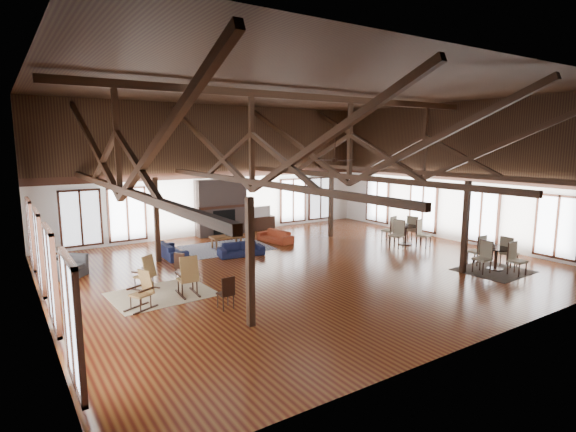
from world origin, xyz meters
TOP-DOWN VIEW (x-y plane):
  - floor at (0.00, 0.00)m, footprint 16.00×16.00m
  - ceiling at (0.00, 0.00)m, footprint 16.00×14.00m
  - wall_back at (0.00, 7.00)m, footprint 16.00×0.02m
  - wall_front at (0.00, -7.00)m, footprint 16.00×0.02m
  - wall_left at (-8.00, 0.00)m, footprint 0.02×14.00m
  - wall_right at (8.00, 0.00)m, footprint 0.02×14.00m
  - roof_truss at (0.00, 0.00)m, footprint 15.60×14.07m
  - post_grid at (0.00, 0.00)m, footprint 8.16×7.16m
  - fireplace at (0.00, 6.67)m, footprint 2.50×0.69m
  - ceiling_fan at (0.50, -1.00)m, footprint 1.60×1.60m
  - sofa_navy_front at (-1.11, 2.56)m, footprint 1.80×0.90m
  - sofa_navy_left at (-3.38, 3.83)m, footprint 1.82×0.73m
  - sofa_orange at (1.26, 3.92)m, footprint 1.81×0.96m
  - coffee_table at (-0.99, 4.08)m, footprint 1.33×0.71m
  - vase at (-0.91, 4.15)m, footprint 0.21×0.21m
  - armchair at (-7.07, 3.11)m, footprint 1.38×1.39m
  - side_table_lamp at (-7.60, 3.97)m, footprint 0.43×0.43m
  - rocking_chair_a at (-5.29, 0.49)m, footprint 0.82×0.91m
  - rocking_chair_b at (-4.45, -0.69)m, footprint 0.54×0.93m
  - rocking_chair_c at (-5.79, -0.97)m, footprint 0.89×0.71m
  - side_chair_a at (-4.09, 0.88)m, footprint 0.52×0.52m
  - side_chair_b at (-4.02, -2.25)m, footprint 0.40×0.40m
  - cafe_table_near at (5.23, -3.89)m, footprint 2.02×2.02m
  - cafe_table_far at (5.64, 0.47)m, footprint 2.19×2.19m
  - cup_near at (5.19, -3.81)m, footprint 0.14×0.14m
  - cup_far at (5.67, 0.46)m, footprint 0.14×0.14m
  - tv_console at (2.21, 6.75)m, footprint 1.30×0.49m
  - television at (2.19, 6.75)m, footprint 0.92×0.15m
  - rug_tan at (-5.06, -0.16)m, footprint 2.86×2.31m
  - rug_navy at (-1.01, 4.08)m, footprint 3.50×2.68m
  - rug_dark at (5.05, -3.95)m, footprint 2.25×2.06m

SIDE VIEW (x-z plane):
  - floor at x=0.00m, z-range 0.00..0.00m
  - rug_tan at x=-5.06m, z-range 0.00..0.01m
  - rug_dark at x=5.05m, z-range 0.00..0.01m
  - rug_navy at x=-1.01m, z-range 0.00..0.01m
  - sofa_orange at x=1.26m, z-range 0.00..0.50m
  - sofa_navy_front at x=-1.11m, z-range 0.00..0.50m
  - sofa_navy_left at x=-3.38m, z-range 0.00..0.53m
  - tv_console at x=2.21m, z-range 0.00..0.65m
  - armchair at x=-7.07m, z-range 0.00..0.68m
  - side_table_lamp at x=-7.60m, z-range -0.13..0.96m
  - coffee_table at x=-0.99m, z-range 0.19..0.69m
  - rocking_chair_c at x=-5.79m, z-range -0.03..0.99m
  - rocking_chair_a at x=-5.29m, z-range -0.03..1.01m
  - side_chair_b at x=-4.02m, z-range 0.07..0.95m
  - side_chair_a at x=-4.09m, z-range 0.07..0.96m
  - cafe_table_near at x=5.23m, z-range 0.00..1.05m
  - rocking_chair_b at x=-4.45m, z-range -0.03..1.12m
  - cafe_table_far at x=5.64m, z-range 0.00..1.12m
  - vase at x=-0.91m, z-range 0.50..0.71m
  - cup_near at x=5.19m, z-range 0.76..0.86m
  - cup_far at x=5.67m, z-range 0.81..0.91m
  - television at x=2.19m, z-range 0.65..1.18m
  - fireplace at x=0.00m, z-range -0.01..2.59m
  - post_grid at x=0.00m, z-range 0.00..3.05m
  - wall_back at x=0.00m, z-range 0.00..6.00m
  - wall_front at x=0.00m, z-range 0.00..6.00m
  - wall_left at x=-8.00m, z-range 0.00..6.00m
  - wall_right at x=8.00m, z-range 0.00..6.00m
  - ceiling_fan at x=0.50m, z-range 3.36..4.11m
  - roof_truss at x=0.00m, z-range 2.46..5.60m
  - ceiling at x=0.00m, z-range 5.99..6.01m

